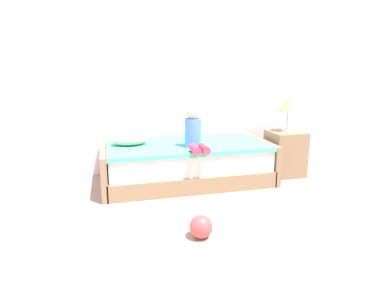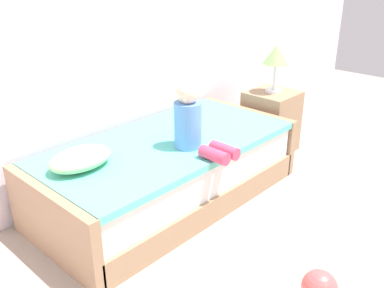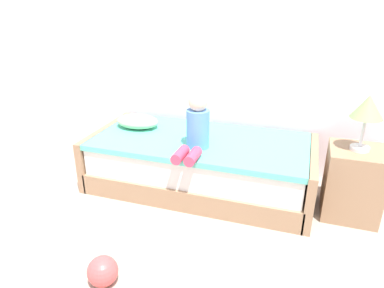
% 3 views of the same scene
% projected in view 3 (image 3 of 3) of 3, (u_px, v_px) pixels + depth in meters
% --- Properties ---
extents(wall_rear, '(7.20, 0.10, 2.90)m').
position_uv_depth(wall_rear, '(256.00, 29.00, 3.31)').
color(wall_rear, white).
rests_on(wall_rear, ground).
extents(bed, '(2.11, 1.00, 0.50)m').
position_uv_depth(bed, '(200.00, 163.00, 3.37)').
color(bed, '#997556').
rests_on(bed, ground).
extents(nightstand, '(0.44, 0.44, 0.60)m').
position_uv_depth(nightstand, '(352.00, 183.00, 2.91)').
color(nightstand, '#997556').
rests_on(nightstand, ground).
extents(table_lamp, '(0.24, 0.24, 0.45)m').
position_uv_depth(table_lamp, '(368.00, 110.00, 2.66)').
color(table_lamp, silver).
rests_on(table_lamp, nightstand).
extents(child_figure, '(0.20, 0.51, 0.50)m').
position_uv_depth(child_figure, '(196.00, 127.00, 2.98)').
color(child_figure, '#598CD1').
rests_on(child_figure, bed).
extents(pillow, '(0.44, 0.30, 0.13)m').
position_uv_depth(pillow, '(137.00, 121.00, 3.54)').
color(pillow, '#99CC8C').
rests_on(pillow, bed).
extents(toy_ball, '(0.20, 0.20, 0.20)m').
position_uv_depth(toy_ball, '(103.00, 271.00, 2.25)').
color(toy_ball, '#E54C4C').
rests_on(toy_ball, ground).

